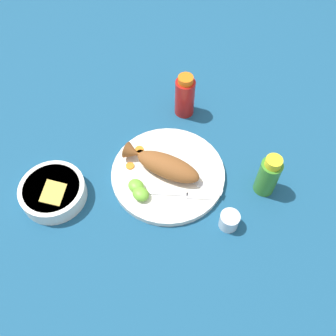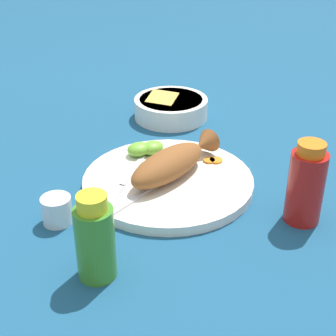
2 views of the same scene
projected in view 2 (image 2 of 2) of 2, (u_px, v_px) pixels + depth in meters
ground_plane at (168, 186)px, 0.96m from camera, size 4.00×4.00×0.00m
main_plate at (168, 182)px, 0.95m from camera, size 0.31×0.31×0.02m
fried_fish at (173, 162)px, 0.94m from camera, size 0.23×0.12×0.05m
fork_near at (139, 195)px, 0.89m from camera, size 0.18×0.07×0.00m
fork_far at (124, 184)px, 0.92m from camera, size 0.15×0.13×0.00m
carrot_slice_near at (209, 160)px, 1.00m from camera, size 0.02×0.02×0.00m
carrot_slice_mid at (215, 160)px, 1.00m from camera, size 0.03×0.03×0.00m
carrot_slice_far at (190, 152)px, 1.03m from camera, size 0.02×0.02×0.00m
lime_wedge_main at (152, 148)px, 1.02m from camera, size 0.05×0.04×0.03m
lime_wedge_side at (140, 149)px, 1.02m from camera, size 0.05×0.04×0.03m
hot_sauce_bottle_red at (306, 185)px, 0.83m from camera, size 0.06×0.06×0.14m
hot_sauce_bottle_green at (95, 239)px, 0.71m from camera, size 0.06×0.06×0.13m
salt_cup at (57, 212)px, 0.85m from camera, size 0.05×0.05×0.05m
guacamole_bowl at (171, 107)px, 1.21m from camera, size 0.17×0.17×0.06m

